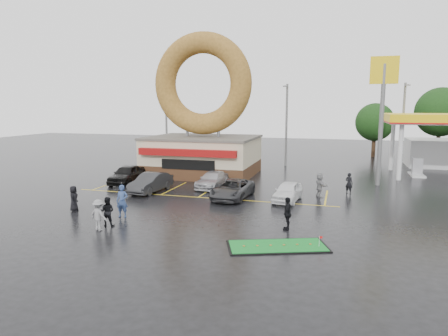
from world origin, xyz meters
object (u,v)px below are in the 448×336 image
(donut_shop, at_px, (203,129))
(car_grey, at_px, (233,189))
(streetlight_right, at_px, (403,124))
(car_white, at_px, (288,192))
(dumpster, at_px, (151,168))
(shell_sign, at_px, (383,97))
(person_blue, at_px, (122,201))
(car_black, at_px, (127,174))
(streetlight_left, at_px, (166,122))
(car_silver, at_px, (212,180))
(car_dgrey, at_px, (151,183))
(person_cameraman, at_px, (288,213))
(gas_station, at_px, (447,136))
(streetlight_mid, at_px, (286,123))
(putting_green, at_px, (277,246))

(donut_shop, bearing_deg, car_grey, -59.06)
(streetlight_right, relative_size, car_white, 2.29)
(dumpster, bearing_deg, streetlight_right, 32.49)
(shell_sign, distance_m, person_blue, 22.43)
(car_black, bearing_deg, car_white, -14.50)
(shell_sign, relative_size, streetlight_left, 1.18)
(car_silver, distance_m, car_white, 7.17)
(streetlight_right, height_order, car_white, streetlight_right)
(car_dgrey, relative_size, person_cameraman, 2.48)
(person_cameraman, bearing_deg, car_dgrey, -122.25)
(streetlight_left, bearing_deg, car_silver, -52.34)
(gas_station, height_order, car_grey, gas_station)
(streetlight_right, bearing_deg, person_cameraman, -109.64)
(donut_shop, xyz_separation_m, streetlight_left, (-7.00, 6.95, 0.32))
(streetlight_left, bearing_deg, streetlight_right, 4.40)
(car_black, bearing_deg, person_cameraman, -35.79)
(person_blue, height_order, person_cameraman, person_blue)
(streetlight_left, xyz_separation_m, car_grey, (12.49, -16.10, -4.11))
(car_black, xyz_separation_m, person_cameraman, (15.03, -9.26, 0.12))
(car_dgrey, height_order, car_grey, car_dgrey)
(gas_station, xyz_separation_m, shell_sign, (-7.00, -8.94, 3.68))
(car_black, height_order, dumpster, car_black)
(donut_shop, height_order, person_blue, donut_shop)
(streetlight_mid, relative_size, car_grey, 1.86)
(car_grey, bearing_deg, shell_sign, 41.85)
(car_silver, height_order, dumpster, dumpster)
(donut_shop, xyz_separation_m, gas_station, (23.00, 7.97, -0.77))
(streetlight_right, distance_m, car_grey, 22.96)
(streetlight_mid, bearing_deg, car_grey, -95.05)
(gas_station, distance_m, car_dgrey, 29.61)
(car_black, relative_size, dumpster, 2.57)
(gas_station, xyz_separation_m, person_cameraman, (-12.73, -23.48, -2.79))
(car_black, xyz_separation_m, dumpster, (0.04, 4.45, -0.14))
(shell_sign, bearing_deg, donut_shop, 176.53)
(person_blue, bearing_deg, car_black, 110.60)
(car_white, bearing_deg, gas_station, 57.27)
(streetlight_right, bearing_deg, car_black, -147.39)
(streetlight_mid, distance_m, car_black, 18.86)
(donut_shop, relative_size, shell_sign, 1.27)
(gas_station, relative_size, streetlight_left, 1.52)
(streetlight_right, height_order, putting_green, streetlight_right)
(putting_green, bearing_deg, car_dgrey, 140.28)
(streetlight_left, distance_m, streetlight_mid, 14.04)
(car_black, bearing_deg, streetlight_left, 95.49)
(car_dgrey, bearing_deg, streetlight_left, 115.93)
(donut_shop, distance_m, car_grey, 11.33)
(car_dgrey, distance_m, car_silver, 5.06)
(streetlight_left, bearing_deg, donut_shop, -44.78)
(donut_shop, distance_m, person_blue, 16.18)
(car_black, bearing_deg, streetlight_mid, 46.22)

